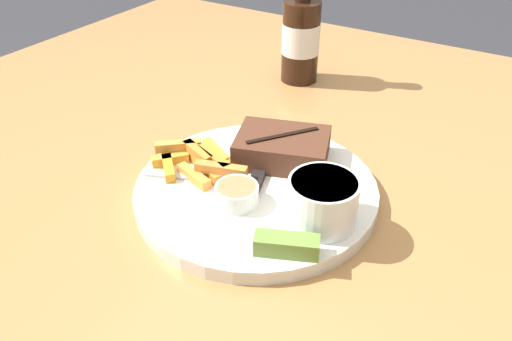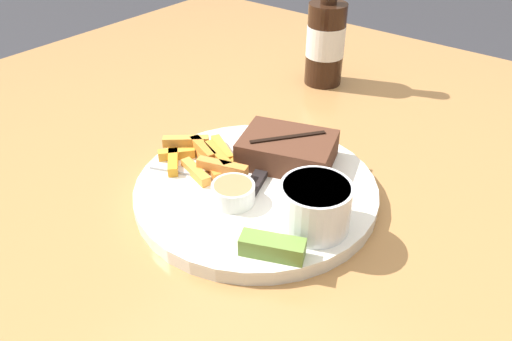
{
  "view_description": "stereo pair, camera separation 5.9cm",
  "coord_description": "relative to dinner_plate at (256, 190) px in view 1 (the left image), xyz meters",
  "views": [
    {
      "loc": [
        0.25,
        -0.41,
        1.14
      ],
      "look_at": [
        0.0,
        0.0,
        0.81
      ],
      "focal_mm": 35.0,
      "sensor_mm": 36.0,
      "label": 1
    },
    {
      "loc": [
        0.3,
        -0.38,
        1.14
      ],
      "look_at": [
        0.0,
        0.0,
        0.81
      ],
      "focal_mm": 35.0,
      "sensor_mm": 36.0,
      "label": 2
    }
  ],
  "objects": [
    {
      "name": "dining_table",
      "position": [
        0.0,
        0.0,
        -0.08
      ],
      "size": [
        1.33,
        1.29,
        0.77
      ],
      "color": "#A87542",
      "rests_on": "ground_plane"
    },
    {
      "name": "knife_utensil",
      "position": [
        -0.02,
        0.03,
        0.01
      ],
      "size": [
        0.07,
        0.16,
        0.01
      ],
      "rotation": [
        0.0,
        0.0,
        1.89
      ],
      "color": "#B7B7BC",
      "rests_on": "dinner_plate"
    },
    {
      "name": "fork_utensil",
      "position": [
        -0.07,
        -0.03,
        0.01
      ],
      "size": [
        0.13,
        0.06,
        0.0
      ],
      "rotation": [
        0.0,
        0.0,
        6.67
      ],
      "color": "#B7B7BC",
      "rests_on": "dinner_plate"
    },
    {
      "name": "pickle_spear",
      "position": [
        0.09,
        -0.08,
        0.02
      ],
      "size": [
        0.07,
        0.05,
        0.02
      ],
      "color": "olive",
      "rests_on": "dinner_plate"
    },
    {
      "name": "fries_pile",
      "position": [
        -0.08,
        -0.0,
        0.02
      ],
      "size": [
        0.14,
        0.11,
        0.02
      ],
      "color": "#C3822A",
      "rests_on": "dinner_plate"
    },
    {
      "name": "coleslaw_cup",
      "position": [
        0.1,
        -0.02,
        0.04
      ],
      "size": [
        0.08,
        0.08,
        0.05
      ],
      "color": "white",
      "rests_on": "dinner_plate"
    },
    {
      "name": "dinner_plate",
      "position": [
        0.0,
        0.0,
        0.0
      ],
      "size": [
        0.29,
        0.29,
        0.02
      ],
      "color": "silver",
      "rests_on": "dining_table"
    },
    {
      "name": "dipping_sauce_cup",
      "position": [
        0.0,
        -0.04,
        0.02
      ],
      "size": [
        0.05,
        0.05,
        0.02
      ],
      "color": "silver",
      "rests_on": "dinner_plate"
    },
    {
      "name": "steak_portion",
      "position": [
        0.0,
        0.06,
        0.03
      ],
      "size": [
        0.14,
        0.12,
        0.04
      ],
      "color": "#512D1E",
      "rests_on": "dinner_plate"
    },
    {
      "name": "beer_bottle",
      "position": [
        -0.11,
        0.33,
        0.07
      ],
      "size": [
        0.06,
        0.06,
        0.22
      ],
      "color": "black",
      "rests_on": "dining_table"
    }
  ]
}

